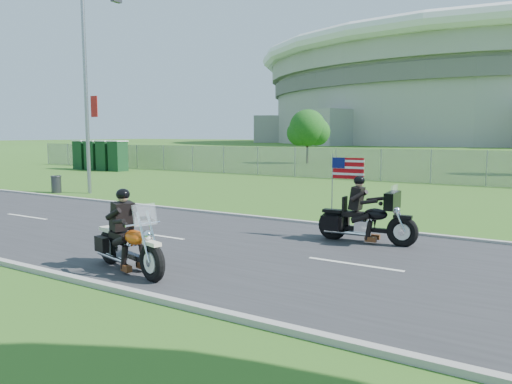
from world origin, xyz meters
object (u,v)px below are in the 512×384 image
Objects in this scene: porta_toilet_c at (94,156)px; motorcycle_follow at (366,221)px; streetlight at (89,77)px; trash_can at (56,185)px; porta_toilet_d at (82,155)px; porta_toilet_a at (118,156)px; motorcycle_lead at (128,246)px; porta_toilet_b at (106,156)px.

porta_toilet_c is 0.85× the size of motorcycle_follow.
streetlight is 16.66m from motorcycle_follow.
porta_toilet_d is at bearing 137.12° from trash_can.
porta_toilet_a is 29.87m from motorcycle_lead.
motorcycle_follow is (25.42, -14.69, -0.53)m from porta_toilet_a.
motorcycle_follow reaches higher than trash_can.
motorcycle_follow is at bearing -30.02° from porta_toilet_a.
streetlight reaches higher than porta_toilet_b.
porta_toilet_c is at bearing 148.98° from motorcycle_follow.
motorcycle_follow is (3.25, 5.32, 0.06)m from motorcycle_lead.
porta_toilet_d is (-14.22, 10.78, -4.49)m from streetlight.
porta_toilet_a is 2.80× the size of trash_can.
porta_toilet_c is 16.27m from trash_can.
motorcycle_lead is at bearing -40.33° from porta_toilet_b.
porta_toilet_a is 1.00× the size of porta_toilet_c.
trash_can is at bearing -54.28° from porta_toilet_a.
streetlight reaches higher than trash_can.
motorcycle_follow is (28.22, -14.69, -0.53)m from porta_toilet_c.
porta_toilet_d is at bearing 150.10° from motorcycle_follow.
porta_toilet_a is at bearing 146.46° from motorcycle_follow.
porta_toilet_a is 14.48m from trash_can.
porta_toilet_d is 2.80× the size of trash_can.
motorcycle_lead is at bearing -31.07° from trash_can.
porta_toilet_b is (-1.40, 0.00, 0.00)m from porta_toilet_a.
streetlight is at bearing -43.35° from porta_toilet_b.
porta_toilet_a is at bearing 153.86° from motorcycle_lead.
porta_toilet_c is 0.89× the size of motorcycle_lead.
motorcycle_follow reaches higher than motorcycle_lead.
porta_toilet_b is 1.40m from porta_toilet_c.
porta_toilet_c is (-2.80, 0.00, 0.00)m from porta_toilet_a.
porta_toilet_b is 30.93m from motorcycle_lead.
streetlight reaches higher than porta_toilet_c.
porta_toilet_b is 2.80m from porta_toilet_d.
trash_can is at bearing 166.63° from motorcycle_follow.
porta_toilet_c is 2.80× the size of trash_can.
porta_toilet_c is at bearing 157.22° from motorcycle_lead.
motorcycle_lead is (12.15, -9.23, -5.08)m from streetlight.
porta_toilet_c is at bearing 133.76° from trash_can.
streetlight is 18.40m from porta_toilet_d.
streetlight is 5.54m from trash_can.
porta_toilet_b is 1.00× the size of porta_toilet_d.
streetlight is 16.08m from motorcycle_lead.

